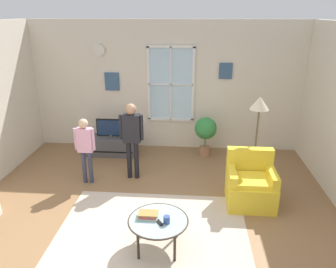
% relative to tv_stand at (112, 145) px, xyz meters
% --- Properties ---
extents(ground_plane, '(6.56, 6.95, 0.02)m').
position_rel_tv_stand_xyz_m(ground_plane, '(1.17, -2.63, -0.22)').
color(ground_plane, olive).
extents(back_wall, '(5.96, 0.17, 2.85)m').
position_rel_tv_stand_xyz_m(back_wall, '(1.17, 0.60, 1.22)').
color(back_wall, beige).
rests_on(back_wall, ground_plane).
extents(area_rug, '(2.75, 2.21, 0.01)m').
position_rel_tv_stand_xyz_m(area_rug, '(1.24, -2.73, -0.20)').
color(area_rug, '#C6B29E').
rests_on(area_rug, ground_plane).
extents(tv_stand, '(1.13, 0.45, 0.41)m').
position_rel_tv_stand_xyz_m(tv_stand, '(0.00, 0.00, 0.00)').
color(tv_stand, '#4C4C51').
rests_on(tv_stand, ground_plane).
extents(television, '(0.61, 0.08, 0.41)m').
position_rel_tv_stand_xyz_m(television, '(0.00, -0.00, 0.42)').
color(television, '#4C4C4C').
rests_on(television, tv_stand).
extents(armchair, '(0.76, 0.74, 0.87)m').
position_rel_tv_stand_xyz_m(armchair, '(2.76, -1.75, 0.12)').
color(armchair, yellow).
rests_on(armchair, ground_plane).
extents(coffee_table, '(0.81, 0.81, 0.45)m').
position_rel_tv_stand_xyz_m(coffee_table, '(1.36, -2.99, 0.21)').
color(coffee_table, '#99B2B7').
rests_on(coffee_table, ground_plane).
extents(book_stack, '(0.26, 0.20, 0.07)m').
position_rel_tv_stand_xyz_m(book_stack, '(1.22, -2.94, 0.27)').
color(book_stack, '#99C9B0').
rests_on(book_stack, coffee_table).
extents(cup, '(0.09, 0.09, 0.10)m').
position_rel_tv_stand_xyz_m(cup, '(1.48, -3.04, 0.29)').
color(cup, '#334C8C').
rests_on(cup, coffee_table).
extents(remote_near_books, '(0.11, 0.14, 0.02)m').
position_rel_tv_stand_xyz_m(remote_near_books, '(1.38, -3.06, 0.25)').
color(remote_near_books, black).
rests_on(remote_near_books, coffee_table).
extents(person_pink_shirt, '(0.38, 0.17, 1.25)m').
position_rel_tv_stand_xyz_m(person_pink_shirt, '(-0.13, -1.30, 0.58)').
color(person_pink_shirt, '#333851').
rests_on(person_pink_shirt, ground_plane).
extents(person_black_shirt, '(0.44, 0.20, 1.47)m').
position_rel_tv_stand_xyz_m(person_black_shirt, '(0.67, -1.05, 0.72)').
color(person_black_shirt, black).
rests_on(person_black_shirt, ground_plane).
extents(potted_plant_by_window, '(0.48, 0.48, 0.88)m').
position_rel_tv_stand_xyz_m(potted_plant_by_window, '(2.07, 0.09, 0.38)').
color(potted_plant_by_window, '#9E6B4C').
rests_on(potted_plant_by_window, ground_plane).
extents(floor_lamp, '(0.32, 0.32, 1.67)m').
position_rel_tv_stand_xyz_m(floor_lamp, '(2.90, -1.17, 1.19)').
color(floor_lamp, black).
rests_on(floor_lamp, ground_plane).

